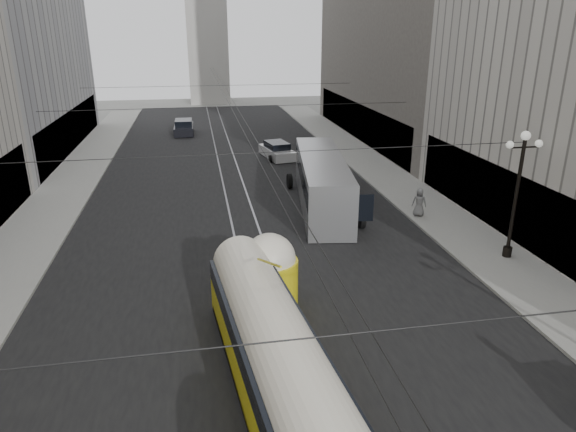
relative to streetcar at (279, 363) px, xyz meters
name	(u,v)px	position (x,y,z in m)	size (l,w,h in m)	color
road	(235,189)	(0.50, 23.13, -1.59)	(20.00, 85.00, 0.02)	black
sidewalk_left	(71,183)	(-11.50, 26.63, -1.51)	(4.00, 72.00, 0.15)	gray
sidewalk_right	(376,168)	(12.50, 26.63, -1.51)	(4.00, 72.00, 0.15)	gray
rail_left	(224,190)	(-0.25, 23.13, -1.59)	(0.12, 85.00, 0.04)	gray
rail_right	(245,188)	(1.25, 23.13, -1.59)	(0.12, 85.00, 0.04)	gray
distant_tower	(205,0)	(0.50, 70.63, 13.38)	(6.00, 6.00, 31.36)	#B2AFA8
lamppost_right_mid	(517,188)	(13.10, 8.63, 2.16)	(1.86, 0.44, 6.37)	black
catenary	(235,109)	(0.62, 22.12, 4.30)	(25.00, 72.00, 0.23)	black
streetcar	(279,363)	(0.00, 0.00, 0.00)	(3.60, 14.87, 3.25)	yellow
city_bus	(322,180)	(5.82, 18.35, 0.20)	(4.47, 13.11, 3.26)	#9B9DA1
sedan_white_far	(277,151)	(5.04, 31.97, -0.92)	(2.80, 4.94, 1.47)	white
sedan_dark_far	(184,128)	(-3.30, 44.88, -0.87)	(2.11, 5.02, 1.58)	black
pedestrian_sidewalk_right	(419,202)	(11.13, 15.03, -0.56)	(0.86, 0.53, 1.75)	slate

